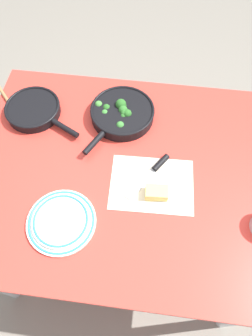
% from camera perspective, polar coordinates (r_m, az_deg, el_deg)
% --- Properties ---
extents(ground_plane, '(14.00, 14.00, 0.00)m').
position_cam_1_polar(ground_plane, '(1.90, 0.00, -11.96)').
color(ground_plane, slate).
extents(dining_table_red, '(1.25, 0.99, 0.77)m').
position_cam_1_polar(dining_table_red, '(1.25, 0.00, -2.25)').
color(dining_table_red, red).
rests_on(dining_table_red, ground_plane).
extents(skillet_broccoli, '(0.28, 0.37, 0.07)m').
position_cam_1_polar(skillet_broccoli, '(1.31, -0.83, 10.44)').
color(skillet_broccoli, black).
rests_on(skillet_broccoli, dining_table_red).
extents(skillet_eggs, '(0.35, 0.25, 0.05)m').
position_cam_1_polar(skillet_eggs, '(1.39, -17.16, 10.58)').
color(skillet_eggs, black).
rests_on(skillet_eggs, dining_table_red).
extents(wooden_spoon, '(0.28, 0.31, 0.02)m').
position_cam_1_polar(wooden_spoon, '(1.48, -21.47, 11.63)').
color(wooden_spoon, '#996B42').
rests_on(wooden_spoon, dining_table_red).
extents(parchment_sheet, '(0.33, 0.25, 0.00)m').
position_cam_1_polar(parchment_sheet, '(1.16, 4.93, -3.07)').
color(parchment_sheet, beige).
rests_on(parchment_sheet, dining_table_red).
extents(grater_knife, '(0.16, 0.22, 0.02)m').
position_cam_1_polar(grater_knife, '(1.18, 5.33, -0.41)').
color(grater_knife, silver).
rests_on(grater_knife, dining_table_red).
extents(cheese_block, '(0.09, 0.06, 0.04)m').
position_cam_1_polar(cheese_block, '(1.13, 5.84, -4.68)').
color(cheese_block, '#EACC66').
rests_on(cheese_block, dining_table_red).
extents(dinner_plate_stack, '(0.25, 0.25, 0.03)m').
position_cam_1_polar(dinner_plate_stack, '(1.11, -12.26, -9.89)').
color(dinner_plate_stack, silver).
rests_on(dinner_plate_stack, dining_table_red).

